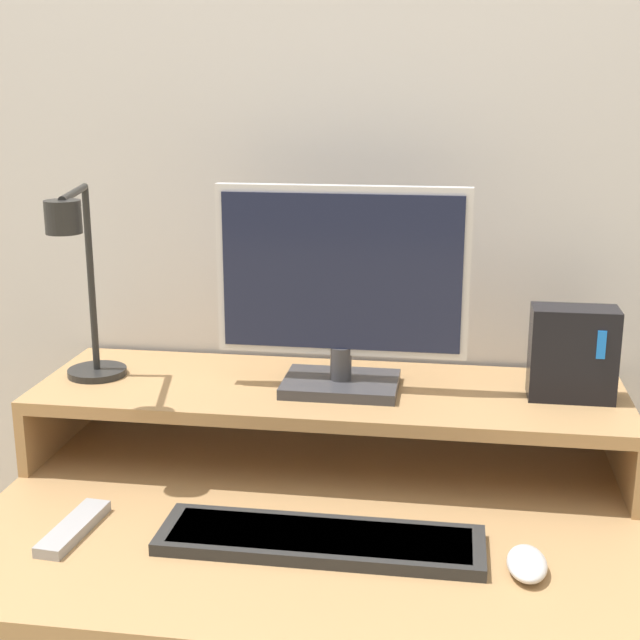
% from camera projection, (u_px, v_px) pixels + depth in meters
% --- Properties ---
extents(wall_back, '(6.00, 0.05, 2.50)m').
position_uv_depth(wall_back, '(345.00, 173.00, 1.62)').
color(wall_back, silver).
rests_on(wall_back, ground_plane).
extents(monitor_shelf, '(1.00, 0.31, 0.13)m').
position_uv_depth(monitor_shelf, '(329.00, 398.00, 1.53)').
color(monitor_shelf, '#A87F51').
rests_on(monitor_shelf, desk).
extents(monitor, '(0.42, 0.14, 0.34)m').
position_uv_depth(monitor, '(342.00, 288.00, 1.47)').
color(monitor, '#38383D').
rests_on(monitor, monitor_shelf).
extents(desk_lamp, '(0.12, 0.26, 0.34)m').
position_uv_depth(desk_lamp, '(81.00, 286.00, 1.46)').
color(desk_lamp, black).
rests_on(desk_lamp, monitor_shelf).
extents(router_dock, '(0.14, 0.07, 0.15)m').
position_uv_depth(router_dock, '(573.00, 353.00, 1.45)').
color(router_dock, black).
rests_on(router_dock, monitor_shelf).
extents(keyboard, '(0.46, 0.13, 0.02)m').
position_uv_depth(keyboard, '(320.00, 540.00, 1.26)').
color(keyboard, '#282828').
rests_on(keyboard, desk).
extents(mouse, '(0.05, 0.09, 0.03)m').
position_uv_depth(mouse, '(527.00, 564.00, 1.19)').
color(mouse, silver).
rests_on(mouse, desk).
extents(remote_control, '(0.05, 0.16, 0.02)m').
position_uv_depth(remote_control, '(74.00, 528.00, 1.30)').
color(remote_control, '#99999E').
rests_on(remote_control, desk).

